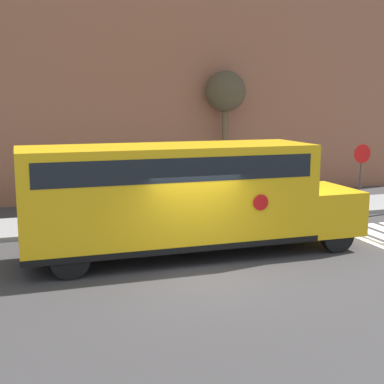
# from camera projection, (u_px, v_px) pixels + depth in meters

# --- Properties ---
(ground_plane) EXTENTS (60.00, 60.00, 0.00)m
(ground_plane) POSITION_uv_depth(u_px,v_px,m) (203.00, 274.00, 13.86)
(ground_plane) COLOR #3A3838
(sidewalk_strip) EXTENTS (44.00, 3.00, 0.15)m
(sidewalk_strip) POSITION_uv_depth(u_px,v_px,m) (145.00, 220.00, 19.93)
(sidewalk_strip) COLOR gray
(sidewalk_strip) RESTS_ON ground
(building_backdrop) EXTENTS (32.00, 4.00, 13.34)m
(building_backdrop) POSITION_uv_depth(u_px,v_px,m) (111.00, 53.00, 24.91)
(building_backdrop) COLOR #935B42
(building_backdrop) RESTS_ON ground
(school_bus) EXTENTS (9.93, 2.57, 3.22)m
(school_bus) POSITION_uv_depth(u_px,v_px,m) (181.00, 193.00, 15.24)
(school_bus) COLOR yellow
(school_bus) RESTS_ON ground
(stop_sign) EXTENTS (0.75, 0.10, 2.76)m
(stop_sign) POSITION_uv_depth(u_px,v_px,m) (361.00, 167.00, 21.18)
(stop_sign) COLOR #38383A
(stop_sign) RESTS_ON ground
(tree_near_sidewalk) EXTENTS (1.84, 1.84, 5.80)m
(tree_near_sidewalk) POSITION_uv_depth(u_px,v_px,m) (225.00, 95.00, 24.23)
(tree_near_sidewalk) COLOR brown
(tree_near_sidewalk) RESTS_ON ground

